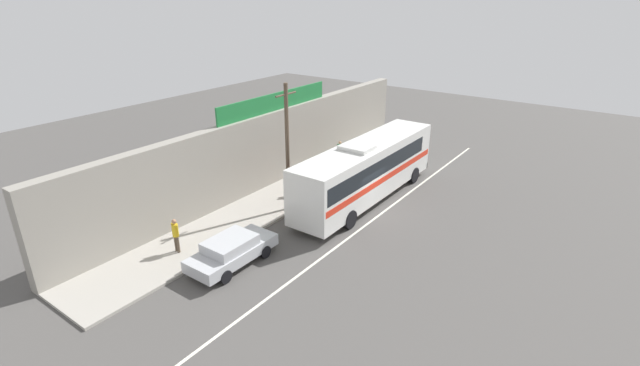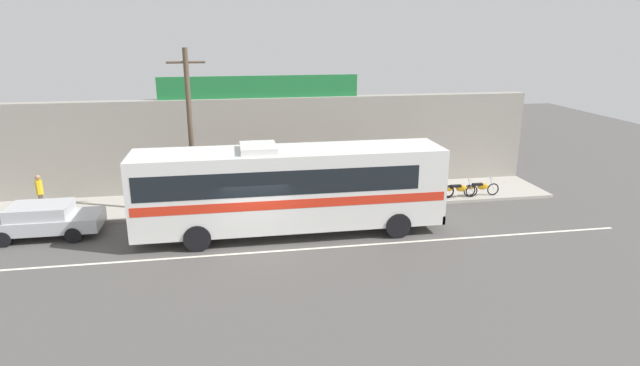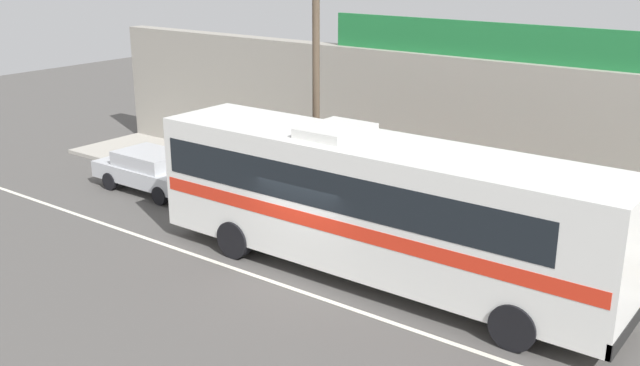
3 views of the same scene
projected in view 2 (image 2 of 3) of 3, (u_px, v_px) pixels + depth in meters
The scene contains 15 objects.
ground_plane at pixel (257, 244), 20.62m from camera, with size 70.00×70.00×0.00m, color #4F4C49.
sidewalk_slab at pixel (251, 201), 25.52m from camera, with size 30.00×3.60×0.14m, color #A8A399.
storefront_facade at pixel (247, 145), 26.89m from camera, with size 30.00×0.70×4.80m, color gray.
storefront_billboard at pixel (260, 87), 26.17m from camera, with size 9.97×0.12×1.10m, color #1E7538.
road_center_stripe at pixel (258, 252), 19.86m from camera, with size 30.00×0.14×0.01m, color silver.
intercity_bus at pixel (288, 185), 21.16m from camera, with size 12.40×2.69×3.78m.
parked_car at pixel (43, 219), 21.19m from camera, with size 4.42×1.92×1.37m.
utility_pole at pixel (191, 131), 22.65m from camera, with size 1.60×0.22×7.26m.
motorcycle_green at pixel (481, 188), 26.00m from camera, with size 1.87×0.56×0.94m.
motorcycle_red at pixel (435, 190), 25.69m from camera, with size 1.96×0.56×0.94m.
motorcycle_orange at pixel (404, 191), 25.42m from camera, with size 1.83×0.56×0.94m.
motorcycle_black at pixel (459, 189), 25.72m from camera, with size 1.86×0.56×0.94m.
pedestrian_by_curb at pixel (241, 186), 24.46m from camera, with size 0.30×0.48×1.66m.
pedestrian_far_left at pixel (40, 190), 23.54m from camera, with size 0.30×0.48×1.75m.
pedestrian_near_shop at pixel (361, 173), 26.52m from camera, with size 0.30×0.48×1.68m.
Camera 2 is at (-0.80, -19.24, 8.16)m, focal length 29.44 mm.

